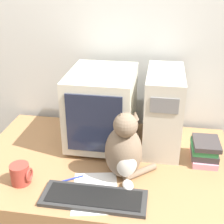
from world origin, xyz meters
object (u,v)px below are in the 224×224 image
object	(u,v)px
book_stack	(204,151)
mug	(21,174)
cat	(124,150)
computer_tower	(163,110)
pen	(70,179)
crt_monitor	(102,107)
keyboard	(94,198)

from	to	relation	value
book_stack	mug	world-z (taller)	book_stack
cat	computer_tower	bearing A→B (deg)	43.63
book_stack	mug	size ratio (longest dim) A/B	1.89
pen	mug	size ratio (longest dim) A/B	1.13
crt_monitor	mug	size ratio (longest dim) A/B	4.36
crt_monitor	mug	world-z (taller)	crt_monitor
computer_tower	keyboard	world-z (taller)	computer_tower
book_stack	pen	world-z (taller)	book_stack
computer_tower	cat	size ratio (longest dim) A/B	1.21
crt_monitor	computer_tower	world-z (taller)	computer_tower
crt_monitor	book_stack	size ratio (longest dim) A/B	2.30
keyboard	pen	distance (m)	0.19
book_stack	mug	bearing A→B (deg)	-159.05
crt_monitor	keyboard	xyz separation A→B (m)	(0.06, -0.51, -0.21)
crt_monitor	keyboard	distance (m)	0.56
mug	book_stack	bearing A→B (deg)	20.95
computer_tower	crt_monitor	bearing A→B (deg)	-175.02
keyboard	mug	xyz separation A→B (m)	(-0.37, 0.06, 0.04)
book_stack	keyboard	bearing A→B (deg)	-142.11
mug	computer_tower	bearing A→B (deg)	35.84
crt_monitor	keyboard	size ratio (longest dim) A/B	0.93
book_stack	crt_monitor	bearing A→B (deg)	169.63
pen	keyboard	bearing A→B (deg)	-39.51
keyboard	cat	size ratio (longest dim) A/B	1.31
cat	pen	size ratio (longest dim) A/B	3.16
mug	pen	bearing A→B (deg)	14.09
crt_monitor	computer_tower	xyz separation A→B (m)	(0.35, 0.03, -0.00)
crt_monitor	cat	xyz separation A→B (m)	(0.17, -0.31, -0.07)
crt_monitor	pen	size ratio (longest dim) A/B	3.85
cat	keyboard	bearing A→B (deg)	-138.31
book_stack	pen	bearing A→B (deg)	-156.82
keyboard	pen	bearing A→B (deg)	140.49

